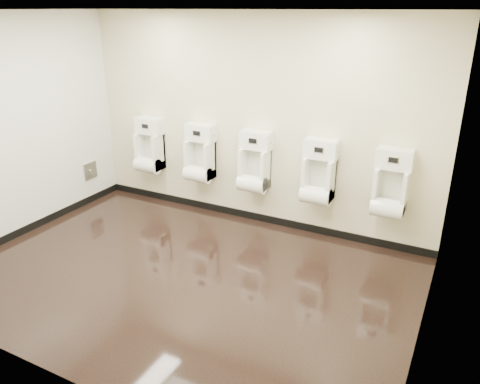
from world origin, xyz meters
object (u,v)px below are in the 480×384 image
object	(u,v)px
urinal_0	(149,149)
urinal_2	(254,166)
access_panel	(90,171)
urinal_4	(391,188)
urinal_1	(200,157)
urinal_3	(318,177)

from	to	relation	value
urinal_0	urinal_2	size ratio (longest dim) A/B	1.00
access_panel	urinal_0	xyz separation A→B (m)	(0.84, 0.41, 0.35)
urinal_4	urinal_1	bearing A→B (deg)	180.00
urinal_0	urinal_4	distance (m)	3.52
access_panel	urinal_4	bearing A→B (deg)	5.34
access_panel	urinal_2	xyz separation A→B (m)	(2.59, 0.41, 0.35)
access_panel	urinal_0	distance (m)	1.00
urinal_2	urinal_4	xyz separation A→B (m)	(1.78, 0.00, 0.00)
access_panel	urinal_0	size ratio (longest dim) A/B	0.31
urinal_3	urinal_4	distance (m)	0.88
urinal_3	urinal_1	bearing A→B (deg)	180.00
urinal_2	urinal_4	world-z (taller)	same
urinal_1	urinal_3	xyz separation A→B (m)	(1.75, 0.00, 0.00)
urinal_0	urinal_4	world-z (taller)	same
urinal_2	urinal_3	distance (m)	0.89
urinal_0	urinal_3	bearing A→B (deg)	0.00
urinal_2	urinal_4	bearing A→B (deg)	0.00
urinal_2	urinal_3	bearing A→B (deg)	0.00
urinal_2	urinal_0	bearing A→B (deg)	180.00
urinal_0	urinal_1	bearing A→B (deg)	0.00
urinal_1	urinal_0	bearing A→B (deg)	180.00
urinal_1	urinal_4	bearing A→B (deg)	0.00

